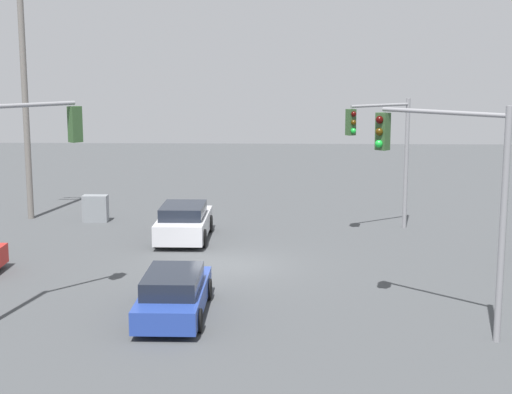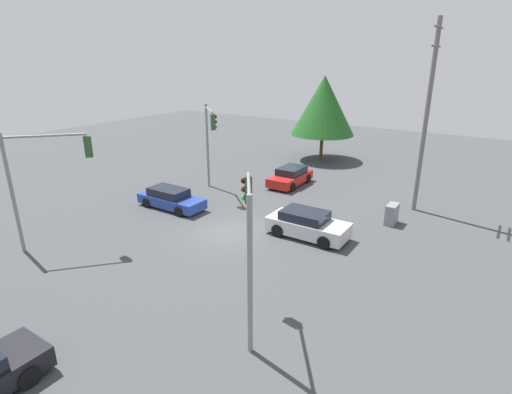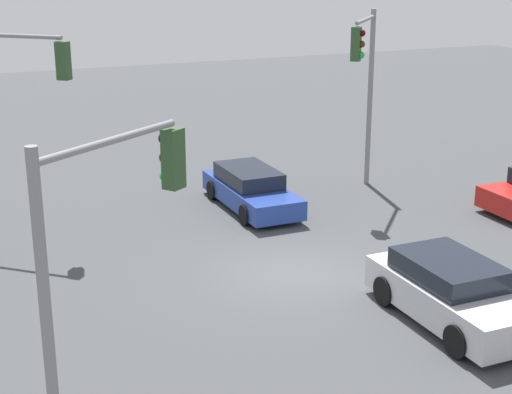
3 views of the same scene
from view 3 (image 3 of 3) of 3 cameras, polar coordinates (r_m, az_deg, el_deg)
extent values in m
plane|color=#424447|center=(20.74, 2.62, -5.57)|extent=(80.00, 80.00, 0.00)
cylinder|color=black|center=(26.96, 16.99, -0.08)|extent=(0.68, 0.22, 0.68)
cube|color=#233D93|center=(25.72, -0.33, 0.22)|extent=(1.73, 4.64, 0.63)
cube|color=black|center=(25.76, -0.53, 1.57)|extent=(1.52, 2.55, 0.51)
cylinder|color=black|center=(24.86, 2.73, -0.82)|extent=(0.22, 0.65, 0.65)
cylinder|color=black|center=(24.20, -0.75, -1.31)|extent=(0.22, 0.65, 0.65)
cylinder|color=black|center=(27.34, 0.05, 0.91)|extent=(0.22, 0.65, 0.65)
cylinder|color=black|center=(26.75, -3.17, 0.50)|extent=(0.22, 0.65, 0.65)
cube|color=silver|center=(18.46, 14.12, -7.15)|extent=(1.91, 4.45, 0.78)
cube|color=black|center=(18.37, 13.84, -5.10)|extent=(1.68, 2.45, 0.49)
cylinder|color=black|center=(17.08, 14.45, -10.13)|extent=(0.22, 0.72, 0.72)
cylinder|color=black|center=(20.06, 13.75, -5.80)|extent=(0.22, 0.72, 0.72)
cylinder|color=black|center=(19.07, 9.36, -6.76)|extent=(0.22, 0.72, 0.72)
cylinder|color=gray|center=(23.42, -17.92, 11.12)|extent=(2.86, 2.60, 0.12)
cube|color=#2D4C28|center=(22.45, -13.84, 9.60)|extent=(0.44, 0.44, 1.05)
sphere|color=#360503|center=(22.56, -13.67, 10.51)|extent=(0.22, 0.22, 0.22)
sphere|color=#392605|center=(22.60, -13.61, 9.66)|extent=(0.22, 0.22, 0.22)
sphere|color=green|center=(22.64, -13.55, 8.82)|extent=(0.22, 0.22, 0.22)
cylinder|color=gray|center=(28.21, 8.29, 7.08)|extent=(0.18, 0.18, 6.23)
cylinder|color=gray|center=(26.37, 7.98, 12.66)|extent=(2.09, 2.32, 0.12)
cube|color=#2D4C28|center=(24.96, 7.29, 10.98)|extent=(0.44, 0.44, 1.05)
sphere|color=#360503|center=(24.90, 7.72, 11.73)|extent=(0.22, 0.22, 0.22)
sphere|color=#392605|center=(24.93, 7.69, 10.96)|extent=(0.22, 0.22, 0.22)
sphere|color=green|center=(24.97, 7.66, 10.19)|extent=(0.22, 0.22, 0.22)
cylinder|color=gray|center=(11.97, -14.92, -9.53)|extent=(0.18, 0.18, 5.59)
cylinder|color=gray|center=(12.15, -10.59, 4.01)|extent=(2.63, 1.89, 0.12)
cube|color=#2D4C28|center=(13.47, -6.04, 2.79)|extent=(0.44, 0.42, 1.05)
sphere|color=#360503|center=(13.49, -6.67, 4.26)|extent=(0.22, 0.22, 0.22)
sphere|color=#392605|center=(13.57, -6.62, 2.88)|extent=(0.22, 0.22, 0.22)
sphere|color=green|center=(13.66, -6.57, 1.51)|extent=(0.22, 0.22, 0.22)
camera|label=1|loc=(44.56, -15.66, 15.77)|focal=55.00mm
camera|label=2|loc=(9.02, -86.78, 9.56)|focal=28.00mm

